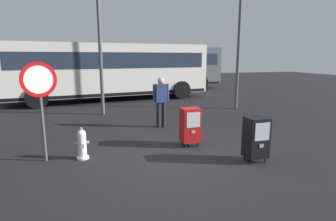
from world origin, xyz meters
The scene contains 8 objects.
ground_plane centered at (0.00, 0.00, 0.00)m, with size 60.00×60.00×0.00m, color black.
fire_hydrant centered at (-1.96, 0.63, 0.35)m, with size 0.33×0.31×0.75m.
newspaper_box_primary centered at (0.77, 0.74, 0.57)m, with size 0.48×0.42×1.02m.
newspaper_box_secondary centered at (1.75, -0.73, 0.57)m, with size 0.48×0.42×1.02m.
stop_sign centered at (-2.76, 0.72, 1.60)m, with size 0.71×0.31×2.23m.
pedestrian centered at (0.59, 2.86, 0.95)m, with size 0.55×0.22×1.67m.
bus_near centered at (-0.34, 9.42, 1.71)m, with size 10.70×3.59×3.00m.
bus_far centered at (2.69, 13.53, 1.71)m, with size 10.53×2.88×3.00m.
Camera 1 is at (-1.90, -5.68, 2.33)m, focal length 29.06 mm.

